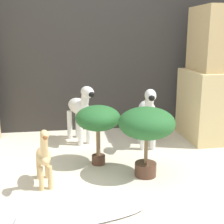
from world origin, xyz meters
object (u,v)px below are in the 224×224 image
at_px(potted_palm_back, 98,120).
at_px(surfboard, 72,217).
at_px(zebra_right, 147,111).
at_px(potted_palm_front, 147,126).
at_px(giraffe_figurine, 44,156).
at_px(zebra_left, 80,108).

distance_m(potted_palm_back, surfboard, 0.97).
bearing_deg(surfboard, zebra_right, 56.30).
bearing_deg(potted_palm_front, surfboard, -138.84).
relative_size(potted_palm_front, potted_palm_back, 1.07).
distance_m(zebra_right, potted_palm_back, 0.66).
height_order(giraffe_figurine, potted_palm_back, potted_palm_back).
bearing_deg(potted_palm_back, zebra_right, 34.24).
height_order(zebra_right, surfboard, zebra_right).
bearing_deg(potted_palm_back, surfboard, -107.38).
bearing_deg(surfboard, giraffe_figurine, 111.26).
xyz_separation_m(zebra_right, giraffe_figurine, (-1.00, -0.72, -0.14)).
bearing_deg(giraffe_figurine, potted_palm_back, 37.63).
bearing_deg(zebra_left, potted_palm_front, -62.29).
relative_size(zebra_left, surfboard, 0.64).
bearing_deg(zebra_left, giraffe_figurine, -108.90).
bearing_deg(giraffe_figurine, potted_palm_front, 3.70).
height_order(potted_palm_front, potted_palm_back, potted_palm_front).
bearing_deg(zebra_right, zebra_left, 159.68).
height_order(potted_palm_front, surfboard, potted_palm_front).
relative_size(zebra_right, zebra_left, 1.00).
height_order(zebra_right, potted_palm_back, zebra_right).
height_order(zebra_left, potted_palm_front, zebra_left).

